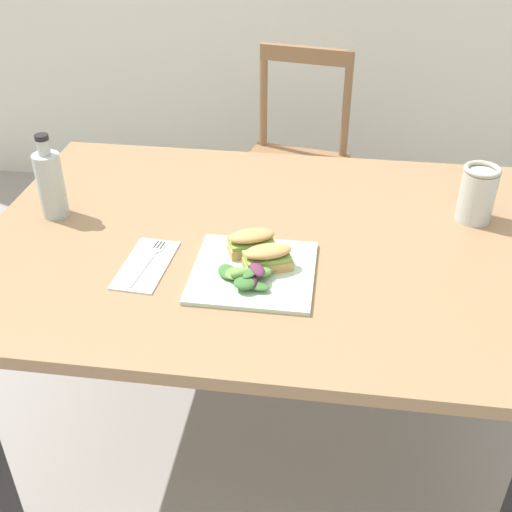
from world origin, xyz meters
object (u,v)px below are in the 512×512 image
(chair_wooden_far, at_px, (293,164))
(sandwich_half_front, at_px, (268,257))
(fork_on_napkin, at_px, (149,259))
(bottle_cold_brew, at_px, (51,187))
(mason_jar_iced_tea, at_px, (477,196))
(plate_lunch, at_px, (253,272))
(dining_table, at_px, (263,276))
(sandwich_half_back, at_px, (251,241))

(chair_wooden_far, bearing_deg, sandwich_half_front, -88.07)
(chair_wooden_far, xyz_separation_m, fork_on_napkin, (-0.23, -1.17, 0.30))
(sandwich_half_front, height_order, bottle_cold_brew, bottle_cold_brew)
(chair_wooden_far, bearing_deg, mason_jar_iced_tea, -59.59)
(plate_lunch, bearing_deg, chair_wooden_far, 90.50)
(dining_table, height_order, bottle_cold_brew, bottle_cold_brew)
(chair_wooden_far, xyz_separation_m, sandwich_half_front, (0.04, -1.18, 0.33))
(fork_on_napkin, relative_size, mason_jar_iced_tea, 1.31)
(fork_on_napkin, height_order, bottle_cold_brew, bottle_cold_brew)
(sandwich_half_back, distance_m, mason_jar_iced_tea, 0.57)
(plate_lunch, distance_m, fork_on_napkin, 0.24)
(sandwich_half_front, height_order, mason_jar_iced_tea, mason_jar_iced_tea)
(sandwich_half_front, relative_size, bottle_cold_brew, 0.55)
(sandwich_half_back, bearing_deg, fork_on_napkin, -166.55)
(plate_lunch, height_order, sandwich_half_back, sandwich_half_back)
(dining_table, height_order, fork_on_napkin, fork_on_napkin)
(chair_wooden_far, distance_m, mason_jar_iced_tea, 1.08)
(dining_table, distance_m, sandwich_half_back, 0.17)
(chair_wooden_far, xyz_separation_m, mason_jar_iced_tea, (0.52, -0.88, 0.36))
(plate_lunch, xyz_separation_m, sandwich_half_front, (0.03, 0.01, 0.03))
(plate_lunch, bearing_deg, bottle_cold_brew, 160.44)
(chair_wooden_far, distance_m, fork_on_napkin, 1.23)
(mason_jar_iced_tea, bearing_deg, sandwich_half_back, -155.16)
(fork_on_napkin, bearing_deg, chair_wooden_far, 79.00)
(plate_lunch, height_order, bottle_cold_brew, bottle_cold_brew)
(plate_lunch, bearing_deg, mason_jar_iced_tea, 31.53)
(mason_jar_iced_tea, bearing_deg, bottle_cold_brew, -173.22)
(plate_lunch, relative_size, sandwich_half_front, 2.25)
(plate_lunch, xyz_separation_m, mason_jar_iced_tea, (0.50, 0.31, 0.06))
(dining_table, distance_m, bottle_cold_brew, 0.56)
(chair_wooden_far, relative_size, bottle_cold_brew, 4.07)
(bottle_cold_brew, bearing_deg, sandwich_half_front, -17.52)
(bottle_cold_brew, xyz_separation_m, mason_jar_iced_tea, (1.03, 0.12, -0.01))
(dining_table, relative_size, bottle_cold_brew, 6.24)
(sandwich_half_front, bearing_deg, chair_wooden_far, 91.93)
(plate_lunch, bearing_deg, fork_on_napkin, 176.17)
(sandwich_half_front, bearing_deg, fork_on_napkin, 179.08)
(plate_lunch, relative_size, bottle_cold_brew, 1.23)
(fork_on_napkin, bearing_deg, sandwich_half_back, 13.45)
(sandwich_half_back, height_order, fork_on_napkin, sandwich_half_back)
(plate_lunch, distance_m, sandwich_half_front, 0.05)
(chair_wooden_far, bearing_deg, fork_on_napkin, -101.00)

